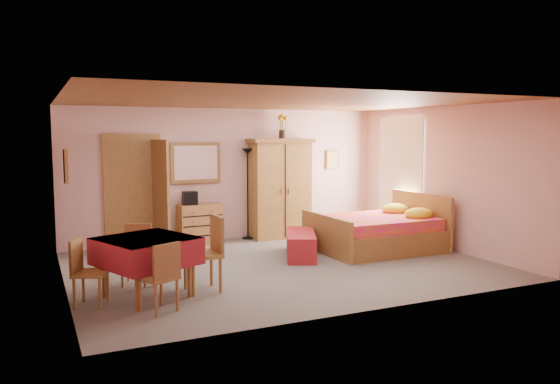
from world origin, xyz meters
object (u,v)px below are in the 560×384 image
chair_south (158,277)px  chair_east (202,254)px  chest_of_drawers (200,224)px  wall_mirror (196,163)px  chair_north (136,255)px  chair_west (91,272)px  floor_lamp (248,194)px  wardrobe (280,188)px  sunflower_vase (282,126)px  bench (301,245)px  stereo (190,198)px  bed (375,223)px  dining_table (147,268)px

chair_south → chair_east: 0.95m
chest_of_drawers → wall_mirror: (0.00, 0.21, 1.17)m
chair_north → chair_west: bearing=71.8°
floor_lamp → chair_east: (-1.90, -3.19, -0.40)m
floor_lamp → chair_west: floor_lamp is taller
wardrobe → sunflower_vase: 1.25m
floor_lamp → chair_north: 3.67m
chair_west → wardrobe: bearing=152.4°
sunflower_vase → wardrobe: bearing=-141.2°
floor_lamp → bench: floor_lamp is taller
stereo → chair_west: size_ratio=0.33×
chest_of_drawers → chair_west: bearing=-128.4°
bed → bench: (-1.48, 0.06, -0.29)m
stereo → chair_west: bearing=-123.9°
wall_mirror → floor_lamp: bearing=-9.1°
chair_north → stereo: bearing=-97.3°
chest_of_drawers → chair_east: bearing=-108.1°
stereo → chair_north: stereo is taller
wall_mirror → chair_east: wall_mirror is taller
chest_of_drawers → floor_lamp: size_ratio=0.45×
bench → chair_west: (-3.55, -1.32, 0.20)m
stereo → dining_table: stereo is taller
sunflower_vase → chair_east: size_ratio=0.48×
floor_lamp → sunflower_vase: size_ratio=3.74×
chair_south → chair_west: (-0.70, 0.57, -0.00)m
chair_east → chair_west: bearing=90.6°
wall_mirror → chair_south: 4.40m
stereo → floor_lamp: size_ratio=0.15×
bench → chair_south: (-2.85, -1.89, 0.21)m
floor_lamp → bench: 2.05m
floor_lamp → bed: (1.70, -1.97, -0.41)m
chest_of_drawers → stereo: 0.54m
floor_lamp → sunflower_vase: (0.73, -0.08, 1.34)m
wall_mirror → sunflower_vase: bearing=-8.7°
stereo → sunflower_vase: (1.93, -0.00, 1.36)m
sunflower_vase → floor_lamp: bearing=173.4°
dining_table → bed: bearing=15.6°
wardrobe → bench: 1.98m
wall_mirror → bed: 3.60m
wardrobe → chair_east: wardrobe is taller
dining_table → chair_north: 0.70m
chair_south → chair_east: chair_east is taller
dining_table → chair_south: chair_south is taller
bed → chair_east: size_ratio=2.13×
chest_of_drawers → dining_table: bearing=-119.8°
wardrobe → chest_of_drawers: bearing=179.8°
sunflower_vase → dining_table: (-3.36, -3.10, -1.86)m
stereo → chair_east: 3.21m
wall_mirror → chair_north: 3.29m
sunflower_vase → dining_table: 4.94m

